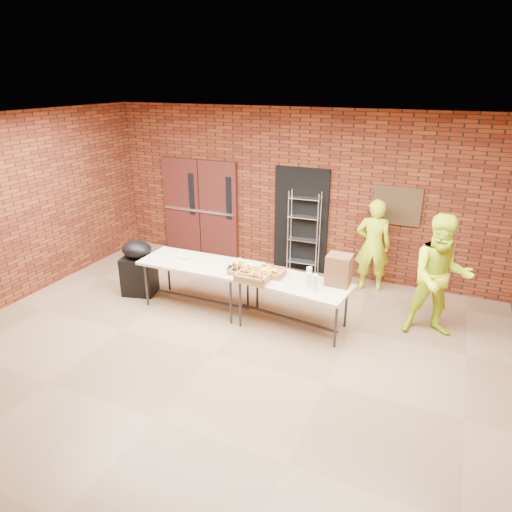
# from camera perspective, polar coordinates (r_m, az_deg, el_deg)

# --- Properties ---
(room) EXTENTS (8.08, 7.08, 3.28)m
(room) POSITION_cam_1_polar(r_m,az_deg,el_deg) (5.99, -5.75, 0.72)
(room) COLOR olive
(room) RESTS_ON ground
(double_doors) EXTENTS (1.78, 0.12, 2.10)m
(double_doors) POSITION_cam_1_polar(r_m,az_deg,el_deg) (10.04, -6.99, 6.00)
(double_doors) COLOR #421213
(double_doors) RESTS_ON room
(dark_doorway) EXTENTS (1.10, 0.06, 2.10)m
(dark_doorway) POSITION_cam_1_polar(r_m,az_deg,el_deg) (9.13, 5.63, 4.47)
(dark_doorway) COLOR black
(dark_doorway) RESTS_ON room
(bronze_plaque) EXTENTS (0.85, 0.04, 0.70)m
(bronze_plaque) POSITION_cam_1_polar(r_m,az_deg,el_deg) (8.62, 17.19, 6.02)
(bronze_plaque) COLOR #3F2A19
(bronze_plaque) RESTS_ON room
(wire_rack) EXTENTS (0.63, 0.24, 1.68)m
(wire_rack) POSITION_cam_1_polar(r_m,az_deg,el_deg) (9.04, 5.98, 2.88)
(wire_rack) COLOR silver
(wire_rack) RESTS_ON room
(table_left) EXTENTS (2.02, 0.87, 0.83)m
(table_left) POSITION_cam_1_polar(r_m,az_deg,el_deg) (7.69, -6.95, -1.27)
(table_left) COLOR #C5B396
(table_left) RESTS_ON room
(table_right) EXTENTS (2.00, 1.04, 0.79)m
(table_right) POSITION_cam_1_polar(r_m,az_deg,el_deg) (7.08, 4.11, -3.54)
(table_right) COLOR #C5B396
(table_right) RESTS_ON room
(basket_bananas) EXTENTS (0.45, 0.35, 0.14)m
(basket_bananas) POSITION_cam_1_polar(r_m,az_deg,el_deg) (7.18, -1.38, -2.01)
(basket_bananas) COLOR #A38042
(basket_bananas) RESTS_ON table_right
(basket_oranges) EXTENTS (0.42, 0.33, 0.13)m
(basket_oranges) POSITION_cam_1_polar(r_m,az_deg,el_deg) (7.19, 1.84, -2.03)
(basket_oranges) COLOR #A38042
(basket_oranges) RESTS_ON table_right
(basket_apples) EXTENTS (0.50, 0.39, 0.15)m
(basket_apples) POSITION_cam_1_polar(r_m,az_deg,el_deg) (7.02, -0.34, -2.55)
(basket_apples) COLOR #A38042
(basket_apples) RESTS_ON table_right
(muffin_tray) EXTENTS (0.39, 0.39, 0.10)m
(muffin_tray) POSITION_cam_1_polar(r_m,az_deg,el_deg) (7.32, -2.19, -1.37)
(muffin_tray) COLOR #154F16
(muffin_tray) RESTS_ON table_left
(napkin_box) EXTENTS (0.20, 0.13, 0.07)m
(napkin_box) POSITION_cam_1_polar(r_m,az_deg,el_deg) (7.83, -9.06, -0.13)
(napkin_box) COLOR silver
(napkin_box) RESTS_ON table_left
(coffee_dispenser) EXTENTS (0.36, 0.32, 0.47)m
(coffee_dispenser) POSITION_cam_1_polar(r_m,az_deg,el_deg) (6.93, 10.31, -1.72)
(coffee_dispenser) COLOR brown
(coffee_dispenser) RESTS_ON table_right
(cup_stack_front) EXTENTS (0.08, 0.08, 0.23)m
(cup_stack_front) POSITION_cam_1_polar(r_m,az_deg,el_deg) (6.81, 6.56, -3.02)
(cup_stack_front) COLOR silver
(cup_stack_front) RESTS_ON table_right
(cup_stack_mid) EXTENTS (0.09, 0.09, 0.26)m
(cup_stack_mid) POSITION_cam_1_polar(r_m,az_deg,el_deg) (6.71, 7.35, -3.35)
(cup_stack_mid) COLOR silver
(cup_stack_mid) RESTS_ON table_right
(cup_stack_back) EXTENTS (0.08, 0.08, 0.25)m
(cup_stack_back) POSITION_cam_1_polar(r_m,az_deg,el_deg) (6.95, 6.65, -2.39)
(cup_stack_back) COLOR silver
(cup_stack_back) RESTS_ON table_right
(covered_grill) EXTENTS (0.65, 0.58, 1.01)m
(covered_grill) POSITION_cam_1_polar(r_m,az_deg,el_deg) (8.48, -14.47, -1.42)
(covered_grill) COLOR black
(covered_grill) RESTS_ON room
(volunteer_woman) EXTENTS (0.70, 0.53, 1.73)m
(volunteer_woman) POSITION_cam_1_polar(r_m,az_deg,el_deg) (8.53, 14.41, 1.29)
(volunteer_woman) COLOR #C6EE1A
(volunteer_woman) RESTS_ON room
(volunteer_man) EXTENTS (1.08, 0.93, 1.91)m
(volunteer_man) POSITION_cam_1_polar(r_m,az_deg,el_deg) (7.28, 22.02, -2.44)
(volunteer_man) COLOR #C6EE1A
(volunteer_man) RESTS_ON room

